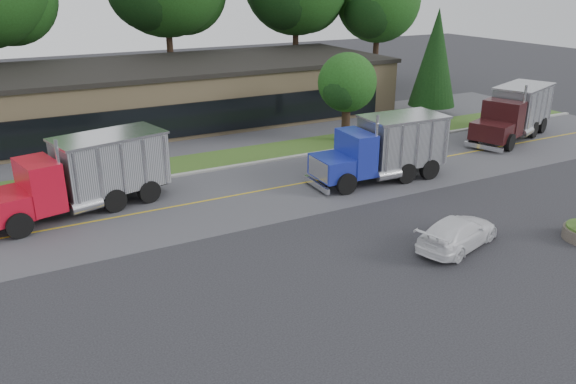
% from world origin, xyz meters
% --- Properties ---
extents(ground, '(140.00, 140.00, 0.00)m').
position_xyz_m(ground, '(0.00, 0.00, 0.00)').
color(ground, '#39393F').
rests_on(ground, ground).
extents(road, '(60.00, 8.00, 0.02)m').
position_xyz_m(road, '(0.00, 9.00, 0.00)').
color(road, '#5E5E63').
rests_on(road, ground).
extents(center_line, '(60.00, 0.12, 0.01)m').
position_xyz_m(center_line, '(0.00, 9.00, 0.00)').
color(center_line, gold).
rests_on(center_line, ground).
extents(curb, '(60.00, 0.30, 0.12)m').
position_xyz_m(curb, '(0.00, 13.20, 0.00)').
color(curb, '#9E9E99').
rests_on(curb, ground).
extents(grass_verge, '(60.00, 3.40, 0.03)m').
position_xyz_m(grass_verge, '(0.00, 15.00, 0.00)').
color(grass_verge, '#2F4D1A').
rests_on(grass_verge, ground).
extents(far_parking, '(60.00, 7.00, 0.02)m').
position_xyz_m(far_parking, '(0.00, 20.00, 0.00)').
color(far_parking, '#5E5E63').
rests_on(far_parking, ground).
extents(strip_mall, '(32.00, 12.00, 4.00)m').
position_xyz_m(strip_mall, '(2.00, 26.00, 2.00)').
color(strip_mall, tan).
rests_on(strip_mall, ground).
extents(tree_far_e, '(8.60, 8.09, 12.26)m').
position_xyz_m(tree_far_e, '(24.13, 31.10, 7.82)').
color(tree_far_e, '#382619').
rests_on(tree_far_e, ground).
extents(evergreen_right, '(3.59, 3.59, 8.16)m').
position_xyz_m(evergreen_right, '(20.00, 18.00, 4.48)').
color(evergreen_right, '#382619').
rests_on(evergreen_right, ground).
extents(tree_verge, '(4.06, 3.82, 5.79)m').
position_xyz_m(tree_verge, '(10.06, 15.05, 3.68)').
color(tree_verge, '#382619').
rests_on(tree_verge, ground).
extents(dump_truck_red, '(8.75, 4.39, 3.36)m').
position_xyz_m(dump_truck_red, '(-7.12, 10.67, 1.81)').
color(dump_truck_red, black).
rests_on(dump_truck_red, ground).
extents(dump_truck_blue, '(7.51, 2.90, 3.36)m').
position_xyz_m(dump_truck_blue, '(7.68, 7.61, 1.80)').
color(dump_truck_blue, black).
rests_on(dump_truck_blue, ground).
extents(dump_truck_maroon, '(8.54, 5.21, 3.36)m').
position_xyz_m(dump_truck_maroon, '(20.59, 10.40, 1.81)').
color(dump_truck_maroon, black).
rests_on(dump_truck_maroon, ground).
extents(rally_car, '(4.63, 2.94, 1.25)m').
position_xyz_m(rally_car, '(5.24, -0.45, 0.63)').
color(rally_car, white).
rests_on(rally_car, ground).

